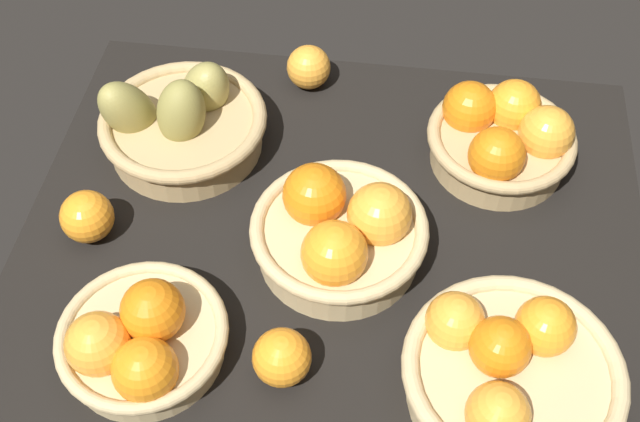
{
  "coord_description": "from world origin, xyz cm",
  "views": [
    {
      "loc": [
        -6.96,
        63.8,
        88.58
      ],
      "look_at": [
        1.78,
        -1.2,
        7.0
      ],
      "focal_mm": 44.6,
      "sensor_mm": 36.0,
      "label": 1
    }
  ],
  "objects_px": {
    "basket_near_left": "(502,137)",
    "basket_center": "(340,232)",
    "basket_far_left": "(508,373)",
    "loose_orange_front_gap": "(309,67)",
    "loose_orange_back_gap": "(87,217)",
    "loose_orange_side_gap": "(282,358)",
    "basket_near_right_pears": "(180,122)",
    "basket_far_right": "(139,340)"
  },
  "relations": [
    {
      "from": "loose_orange_back_gap",
      "to": "loose_orange_front_gap",
      "type": "bearing_deg",
      "value": -126.55
    },
    {
      "from": "basket_center",
      "to": "basket_far_right",
      "type": "height_order",
      "value": "basket_center"
    },
    {
      "from": "basket_near_left",
      "to": "basket_far_right",
      "type": "relative_size",
      "value": 1.03
    },
    {
      "from": "basket_far_right",
      "to": "loose_orange_side_gap",
      "type": "relative_size",
      "value": 2.94
    },
    {
      "from": "basket_far_right",
      "to": "loose_orange_back_gap",
      "type": "height_order",
      "value": "basket_far_right"
    },
    {
      "from": "basket_near_left",
      "to": "basket_far_left",
      "type": "distance_m",
      "value": 0.37
    },
    {
      "from": "basket_far_left",
      "to": "loose_orange_back_gap",
      "type": "distance_m",
      "value": 0.57
    },
    {
      "from": "basket_far_right",
      "to": "basket_near_right_pears",
      "type": "height_order",
      "value": "basket_near_right_pears"
    },
    {
      "from": "loose_orange_side_gap",
      "to": "basket_near_left",
      "type": "bearing_deg",
      "value": -123.73
    },
    {
      "from": "basket_near_left",
      "to": "basket_center",
      "type": "height_order",
      "value": "basket_center"
    },
    {
      "from": "loose_orange_front_gap",
      "to": "loose_orange_back_gap",
      "type": "bearing_deg",
      "value": 53.45
    },
    {
      "from": "loose_orange_back_gap",
      "to": "loose_orange_side_gap",
      "type": "distance_m",
      "value": 0.34
    },
    {
      "from": "loose_orange_front_gap",
      "to": "loose_orange_back_gap",
      "type": "distance_m",
      "value": 0.42
    },
    {
      "from": "basket_near_left",
      "to": "loose_orange_back_gap",
      "type": "distance_m",
      "value": 0.58
    },
    {
      "from": "basket_far_right",
      "to": "basket_near_right_pears",
      "type": "xyz_separation_m",
      "value": [
        0.04,
        -0.35,
        0.01
      ]
    },
    {
      "from": "basket_near_left",
      "to": "basket_far_left",
      "type": "bearing_deg",
      "value": 90.41
    },
    {
      "from": "basket_near_left",
      "to": "loose_orange_front_gap",
      "type": "height_order",
      "value": "basket_near_left"
    },
    {
      "from": "basket_center",
      "to": "basket_far_left",
      "type": "height_order",
      "value": "same"
    },
    {
      "from": "basket_center",
      "to": "loose_orange_back_gap",
      "type": "bearing_deg",
      "value": 1.85
    },
    {
      "from": "basket_far_left",
      "to": "loose_orange_front_gap",
      "type": "distance_m",
      "value": 0.58
    },
    {
      "from": "basket_near_right_pears",
      "to": "loose_orange_back_gap",
      "type": "height_order",
      "value": "basket_near_right_pears"
    },
    {
      "from": "basket_near_right_pears",
      "to": "loose_orange_side_gap",
      "type": "bearing_deg",
      "value": 120.52
    },
    {
      "from": "basket_far_left",
      "to": "loose_orange_back_gap",
      "type": "bearing_deg",
      "value": -16.55
    },
    {
      "from": "basket_center",
      "to": "loose_orange_side_gap",
      "type": "relative_size",
      "value": 3.3
    },
    {
      "from": "loose_orange_back_gap",
      "to": "basket_near_right_pears",
      "type": "bearing_deg",
      "value": -114.78
    },
    {
      "from": "basket_near_right_pears",
      "to": "loose_orange_back_gap",
      "type": "relative_size",
      "value": 3.57
    },
    {
      "from": "basket_near_left",
      "to": "basket_far_right",
      "type": "height_order",
      "value": "same"
    },
    {
      "from": "basket_near_right_pears",
      "to": "basket_far_right",
      "type": "bearing_deg",
      "value": 96.17
    },
    {
      "from": "basket_near_left",
      "to": "basket_far_left",
      "type": "xyz_separation_m",
      "value": [
        -0.0,
        0.37,
        0.0
      ]
    },
    {
      "from": "loose_orange_back_gap",
      "to": "basket_far_left",
      "type": "bearing_deg",
      "value": 163.45
    },
    {
      "from": "basket_near_left",
      "to": "basket_center",
      "type": "relative_size",
      "value": 0.92
    },
    {
      "from": "basket_near_left",
      "to": "basket_far_left",
      "type": "relative_size",
      "value": 0.84
    },
    {
      "from": "basket_near_left",
      "to": "loose_orange_side_gap",
      "type": "height_order",
      "value": "basket_near_left"
    },
    {
      "from": "basket_near_right_pears",
      "to": "basket_far_left",
      "type": "bearing_deg",
      "value": 143.61
    },
    {
      "from": "basket_far_left",
      "to": "basket_center",
      "type": "bearing_deg",
      "value": -39.38
    },
    {
      "from": "loose_orange_front_gap",
      "to": "loose_orange_back_gap",
      "type": "relative_size",
      "value": 0.96
    },
    {
      "from": "basket_near_left",
      "to": "basket_far_left",
      "type": "height_order",
      "value": "basket_far_left"
    },
    {
      "from": "basket_near_left",
      "to": "loose_orange_side_gap",
      "type": "bearing_deg",
      "value": 56.27
    },
    {
      "from": "basket_near_right_pears",
      "to": "loose_orange_front_gap",
      "type": "bearing_deg",
      "value": -136.8
    },
    {
      "from": "basket_near_left",
      "to": "loose_orange_front_gap",
      "type": "bearing_deg",
      "value": -22.73
    },
    {
      "from": "basket_center",
      "to": "loose_orange_side_gap",
      "type": "height_order",
      "value": "basket_center"
    },
    {
      "from": "basket_far_left",
      "to": "loose_orange_side_gap",
      "type": "relative_size",
      "value": 3.61
    }
  ]
}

